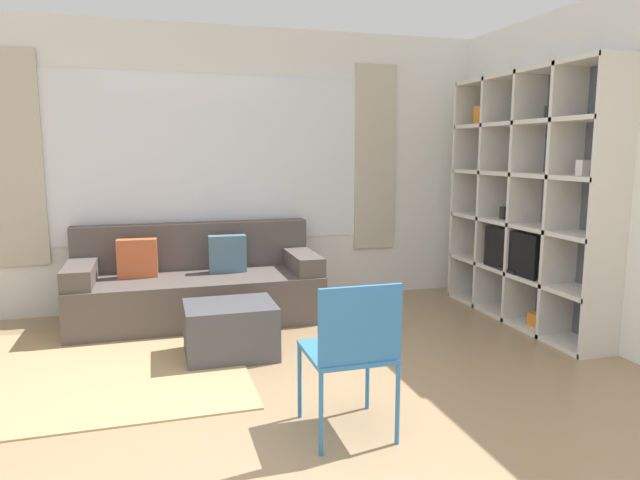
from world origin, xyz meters
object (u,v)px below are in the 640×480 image
(shelving_unit, at_px, (528,201))
(ottoman, at_px, (230,330))
(folding_chair, at_px, (352,345))
(couch_main, at_px, (197,286))

(shelving_unit, bearing_deg, ottoman, -176.37)
(ottoman, distance_m, folding_chair, 1.53)
(ottoman, bearing_deg, couch_main, 99.08)
(couch_main, bearing_deg, folding_chair, -75.83)
(folding_chair, bearing_deg, shelving_unit, -144.01)
(couch_main, distance_m, folding_chair, 2.56)
(couch_main, height_order, ottoman, couch_main)
(shelving_unit, relative_size, ottoman, 3.32)
(shelving_unit, relative_size, folding_chair, 2.55)
(shelving_unit, distance_m, couch_main, 3.06)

